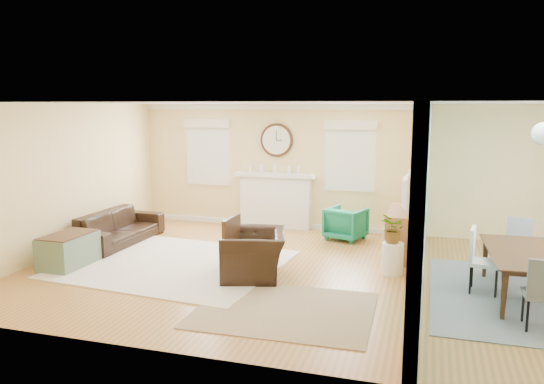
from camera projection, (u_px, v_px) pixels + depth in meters
The scene contains 26 objects.
floor at pixel (316, 274), 8.13m from camera, with size 9.00×9.00×0.00m, color olive.
wall_back at pixel (348, 168), 10.76m from camera, with size 9.00×0.02×2.60m, color #DFC77F.
wall_front at pixel (253, 239), 5.09m from camera, with size 9.00×0.02×2.60m, color #DFC77F.
wall_left at pixel (63, 179), 9.20m from camera, with size 0.02×6.00×2.60m, color #DFC77F.
ceiling at pixel (319, 103), 7.71m from camera, with size 9.00×6.00×0.02m, color white.
partition at pixel (423, 189), 7.75m from camera, with size 0.17×6.00×2.60m.
fireplace at pixel (275, 200), 11.19m from camera, with size 1.70×0.30×1.17m.
wall_clock at pixel (277, 140), 11.06m from camera, with size 0.70×0.07×0.70m.
window_left at pixel (208, 148), 11.52m from camera, with size 1.05×0.13×1.42m.
window_right at pixel (350, 151), 10.64m from camera, with size 1.05×0.13×1.42m.
pendant at pixel (543, 134), 6.93m from camera, with size 0.30×0.30×0.55m.
rug_cream at pixel (175, 264), 8.65m from camera, with size 3.35×2.90×0.02m, color #F2E4CE.
rug_jute at pixel (285, 310), 6.72m from camera, with size 2.21×1.81×0.01m, color tan.
rug_grey at pixel (528, 299), 7.09m from camera, with size 2.53×3.17×0.01m, color slate.
sofa at pixel (118, 227), 9.94m from camera, with size 2.07×0.81×0.61m, color black.
eames_chair at pixel (254, 254), 7.98m from camera, with size 1.07×0.94×0.70m, color black.
green_chair at pixel (346, 223), 10.22m from camera, with size 0.67×0.69×0.63m, color #16774D.
trunk at pixel (69, 250), 8.50m from camera, with size 0.58×0.94×0.54m.
credenza at pixel (402, 233), 9.12m from camera, with size 0.48×1.42×0.80m.
tv at pixel (402, 191), 9.00m from camera, with size 1.12×0.15×0.65m, color black.
garden_stool at pixel (392, 259), 8.12m from camera, with size 0.33×0.33×0.49m, color white.
potted_plant at pixel (394, 229), 8.05m from camera, with size 0.40×0.35×0.45m, color #337F33.
dining_table at pixel (530, 276), 7.04m from camera, with size 1.85×1.03×0.65m, color #462E1A.
dining_chair_n at pixel (519, 242), 8.06m from camera, with size 0.43×0.43×0.87m.
dining_chair_s at pixel (542, 287), 6.07m from camera, with size 0.39×0.39×0.87m.
dining_chair_w at pixel (485, 256), 7.25m from camera, with size 0.45×0.45×0.91m.
Camera 1 is at (1.60, -7.69, 2.56)m, focal length 35.00 mm.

